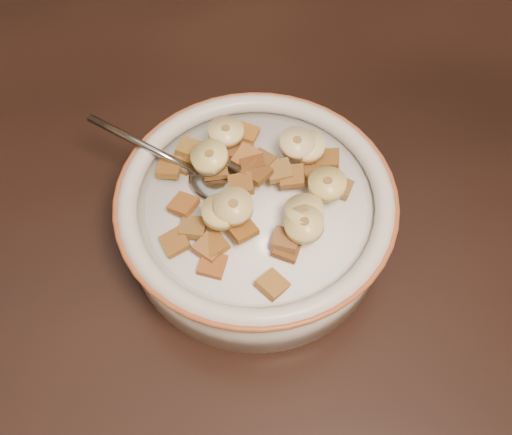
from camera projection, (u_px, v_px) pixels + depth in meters
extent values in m
cube|color=#422816|center=(230.00, 392.00, 1.24)|extent=(4.00, 4.50, 0.10)
cube|color=black|center=(200.00, 182.00, 0.58)|extent=(1.44, 0.96, 0.04)
cube|color=black|center=(108.00, 71.00, 1.10)|extent=(0.46, 0.46, 0.85)
cylinder|color=beige|center=(256.00, 219.00, 0.50)|extent=(0.23, 0.23, 0.05)
cylinder|color=white|center=(256.00, 202.00, 0.48)|extent=(0.19, 0.19, 0.00)
ellipsoid|color=gray|center=(218.00, 183.00, 0.49)|extent=(0.07, 0.07, 0.01)
cube|color=brown|center=(327.00, 159.00, 0.50)|extent=(0.03, 0.03, 0.01)
cube|color=brown|center=(183.00, 162.00, 0.50)|extent=(0.03, 0.03, 0.01)
cube|color=brown|center=(292.00, 176.00, 0.47)|extent=(0.02, 0.02, 0.01)
cube|color=brown|center=(215.00, 168.00, 0.48)|extent=(0.02, 0.02, 0.01)
cube|color=brown|center=(257.00, 173.00, 0.47)|extent=(0.03, 0.03, 0.01)
cube|color=brown|center=(241.00, 185.00, 0.46)|extent=(0.02, 0.02, 0.01)
cube|color=brown|center=(252.00, 163.00, 0.48)|extent=(0.02, 0.02, 0.01)
cube|color=#9D681A|center=(246.00, 133.00, 0.51)|extent=(0.03, 0.03, 0.01)
cube|color=olive|center=(193.00, 227.00, 0.46)|extent=(0.03, 0.03, 0.01)
cube|color=#9A5623|center=(309.00, 151.00, 0.50)|extent=(0.03, 0.03, 0.01)
cube|color=brown|center=(169.00, 168.00, 0.49)|extent=(0.03, 0.03, 0.01)
cube|color=#934D1E|center=(183.00, 205.00, 0.47)|extent=(0.03, 0.03, 0.01)
cube|color=#955B20|center=(213.00, 245.00, 0.45)|extent=(0.03, 0.03, 0.01)
cube|color=olive|center=(224.00, 211.00, 0.46)|extent=(0.02, 0.02, 0.01)
cube|color=brown|center=(261.00, 162.00, 0.48)|extent=(0.03, 0.03, 0.01)
cube|color=brown|center=(239.00, 151.00, 0.49)|extent=(0.03, 0.03, 0.01)
cube|color=olive|center=(272.00, 284.00, 0.43)|extent=(0.03, 0.03, 0.01)
cube|color=olive|center=(279.00, 171.00, 0.48)|extent=(0.02, 0.02, 0.01)
cube|color=brown|center=(314.00, 173.00, 0.49)|extent=(0.02, 0.02, 0.01)
cube|color=brown|center=(340.00, 186.00, 0.48)|extent=(0.03, 0.03, 0.01)
cube|color=olive|center=(190.00, 148.00, 0.50)|extent=(0.03, 0.03, 0.01)
cube|color=brown|center=(285.00, 239.00, 0.45)|extent=(0.03, 0.03, 0.01)
cube|color=brown|center=(212.00, 265.00, 0.44)|extent=(0.03, 0.03, 0.01)
cube|color=brown|center=(251.00, 159.00, 0.49)|extent=(0.03, 0.03, 0.01)
cube|color=brown|center=(247.00, 158.00, 0.48)|extent=(0.03, 0.03, 0.01)
cube|color=brown|center=(242.00, 229.00, 0.45)|extent=(0.03, 0.03, 0.01)
cube|color=brown|center=(287.00, 248.00, 0.45)|extent=(0.03, 0.03, 0.01)
cube|color=brown|center=(209.00, 247.00, 0.45)|extent=(0.03, 0.03, 0.01)
cube|color=brown|center=(197.00, 158.00, 0.49)|extent=(0.03, 0.03, 0.01)
cube|color=brown|center=(175.00, 242.00, 0.45)|extent=(0.03, 0.02, 0.01)
cylinder|color=#D0B86C|center=(304.00, 211.00, 0.45)|extent=(0.04, 0.04, 0.01)
cylinder|color=#F0DE88|center=(304.00, 225.00, 0.44)|extent=(0.04, 0.04, 0.02)
cylinder|color=beige|center=(226.00, 132.00, 0.49)|extent=(0.03, 0.03, 0.01)
cylinder|color=#FFE78C|center=(221.00, 211.00, 0.45)|extent=(0.04, 0.04, 0.01)
cylinder|color=#D8C378|center=(234.00, 207.00, 0.44)|extent=(0.04, 0.04, 0.01)
cylinder|color=#DACF7F|center=(210.00, 157.00, 0.47)|extent=(0.04, 0.04, 0.02)
cylinder|color=beige|center=(307.00, 147.00, 0.49)|extent=(0.04, 0.04, 0.01)
cylinder|color=#FEF3A7|center=(297.00, 143.00, 0.49)|extent=(0.04, 0.04, 0.01)
cylinder|color=#F5D87D|center=(327.00, 184.00, 0.46)|extent=(0.04, 0.04, 0.01)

